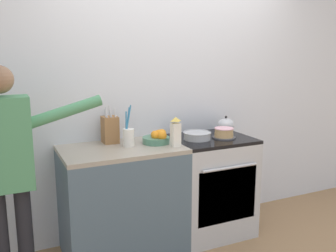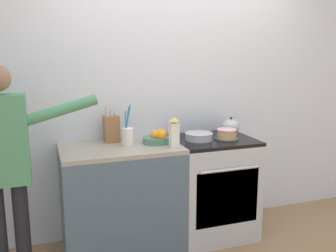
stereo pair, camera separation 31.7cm
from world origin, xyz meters
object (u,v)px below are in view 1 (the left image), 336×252
(stove_range, at_px, (209,185))
(knife_block, at_px, (110,129))
(layer_cake, at_px, (224,133))
(fruit_bowl, at_px, (157,138))
(tea_kettle, at_px, (226,125))
(milk_carton, at_px, (176,133))
(person_baker, at_px, (8,162))
(mixing_bowl, at_px, (197,136))
(utensil_crock, at_px, (128,136))

(stove_range, relative_size, knife_block, 2.85)
(layer_cake, height_order, fruit_bowl, fruit_bowl)
(tea_kettle, relative_size, knife_block, 0.62)
(milk_carton, bearing_deg, person_baker, -178.52)
(layer_cake, relative_size, tea_kettle, 1.06)
(tea_kettle, relative_size, mixing_bowl, 0.80)
(stove_range, relative_size, person_baker, 0.57)
(stove_range, distance_m, tea_kettle, 0.59)
(fruit_bowl, xyz_separation_m, milk_carton, (0.09, -0.17, 0.07))
(tea_kettle, bearing_deg, knife_block, 176.06)
(utensil_crock, xyz_separation_m, milk_carton, (0.35, -0.18, 0.04))
(layer_cake, distance_m, utensil_crock, 0.89)
(layer_cake, height_order, tea_kettle, tea_kettle)
(tea_kettle, relative_size, milk_carton, 0.81)
(person_baker, bearing_deg, fruit_bowl, 13.22)
(utensil_crock, bearing_deg, tea_kettle, 5.64)
(layer_cake, bearing_deg, stove_range, 147.93)
(stove_range, distance_m, knife_block, 1.07)
(stove_range, height_order, milk_carton, milk_carton)
(tea_kettle, height_order, mixing_bowl, tea_kettle)
(tea_kettle, bearing_deg, stove_range, -153.92)
(tea_kettle, relative_size, person_baker, 0.13)
(fruit_bowl, height_order, person_baker, person_baker)
(fruit_bowl, relative_size, milk_carton, 0.93)
(tea_kettle, bearing_deg, milk_carton, -157.58)
(person_baker, bearing_deg, milk_carton, 4.99)
(layer_cake, relative_size, knife_block, 0.66)
(stove_range, height_order, fruit_bowl, fruit_bowl)
(utensil_crock, xyz_separation_m, fruit_bowl, (0.26, -0.01, -0.03))
(stove_range, bearing_deg, milk_carton, -159.72)
(layer_cake, distance_m, knife_block, 1.02)
(mixing_bowl, xyz_separation_m, fruit_bowl, (-0.38, 0.02, 0.01))
(layer_cake, height_order, milk_carton, milk_carton)
(milk_carton, bearing_deg, tea_kettle, 22.42)
(stove_range, xyz_separation_m, tea_kettle, (0.24, 0.12, 0.53))
(fruit_bowl, distance_m, milk_carton, 0.20)
(mixing_bowl, height_order, utensil_crock, utensil_crock)
(utensil_crock, relative_size, milk_carton, 1.37)
(tea_kettle, xyz_separation_m, person_baker, (-1.96, -0.31, -0.03))
(fruit_bowl, relative_size, person_baker, 0.14)
(tea_kettle, distance_m, mixing_bowl, 0.41)
(layer_cake, height_order, knife_block, knife_block)
(stove_range, relative_size, milk_carton, 3.69)
(knife_block, bearing_deg, utensil_crock, -59.99)
(mixing_bowl, distance_m, person_baker, 1.58)
(knife_block, relative_size, person_baker, 0.20)
(milk_carton, bearing_deg, layer_cake, 10.28)
(stove_range, bearing_deg, knife_block, 167.45)
(layer_cake, xyz_separation_m, tea_kettle, (0.14, 0.18, 0.03))
(utensil_crock, bearing_deg, layer_cake, -5.28)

